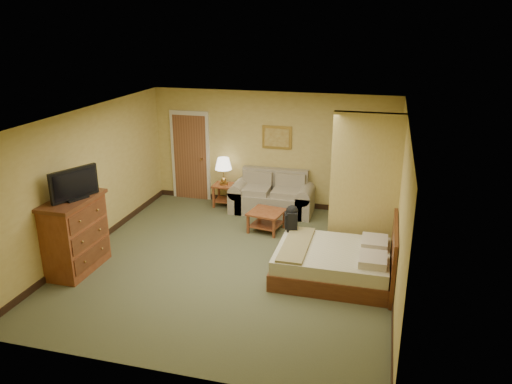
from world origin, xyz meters
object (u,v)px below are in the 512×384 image
(bed, at_px, (337,262))
(loveseat, at_px, (272,199))
(dresser, at_px, (75,234))
(coffee_table, at_px, (266,217))

(bed, bearing_deg, loveseat, 122.60)
(loveseat, xyz_separation_m, dresser, (-2.59, -3.51, 0.36))
(loveseat, xyz_separation_m, bed, (1.71, -2.68, -0.02))
(coffee_table, xyz_separation_m, dresser, (-2.72, -2.44, 0.35))
(dresser, bearing_deg, loveseat, 53.57)
(loveseat, height_order, coffee_table, loveseat)
(loveseat, distance_m, coffee_table, 1.08)
(dresser, bearing_deg, coffee_table, 41.89)
(coffee_table, distance_m, bed, 2.25)
(loveseat, bearing_deg, coffee_table, -83.16)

